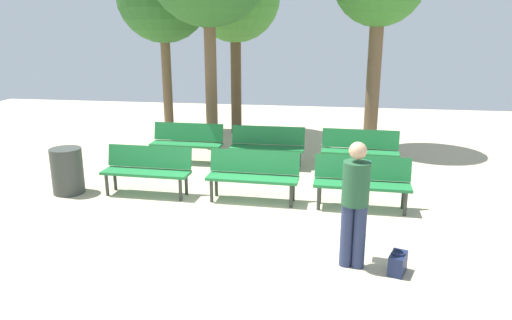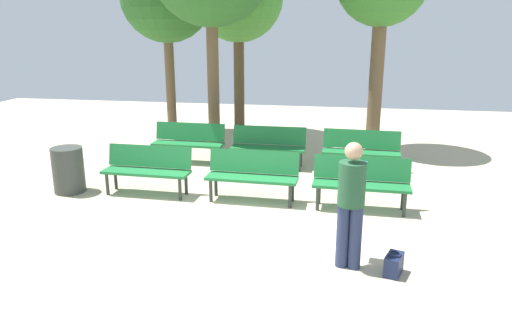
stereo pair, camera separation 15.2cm
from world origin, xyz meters
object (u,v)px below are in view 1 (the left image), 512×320
(bench_r0_c2, at_px, (362,179))
(bench_r1_c2, at_px, (360,148))
(handbag, at_px, (398,263))
(trash_bin, at_px, (67,171))
(bench_r1_c0, at_px, (187,140))
(bench_r1_c1, at_px, (267,144))
(bench_r0_c0, at_px, (147,167))
(bench_r0_c1, at_px, (253,173))
(visitor_with_backpack, at_px, (355,197))

(bench_r0_c2, height_order, bench_r1_c2, same)
(handbag, distance_m, trash_bin, 6.05)
(bench_r1_c0, relative_size, bench_r1_c1, 1.00)
(bench_r0_c2, relative_size, bench_r1_c1, 1.01)
(bench_r0_c0, bearing_deg, bench_r0_c1, 0.97)
(bench_r1_c1, bearing_deg, handbag, -62.95)
(bench_r1_c0, distance_m, visitor_with_backpack, 5.62)
(bench_r0_c0, distance_m, bench_r1_c0, 2.18)
(bench_r0_c0, distance_m, bench_r0_c2, 3.82)
(bench_r0_c2, distance_m, trash_bin, 5.30)
(visitor_with_backpack, height_order, trash_bin, visitor_with_backpack)
(bench_r0_c2, bearing_deg, visitor_with_backpack, -94.32)
(bench_r0_c0, height_order, visitor_with_backpack, visitor_with_backpack)
(bench_r1_c0, distance_m, handbag, 6.08)
(bench_r0_c0, bearing_deg, bench_r1_c0, 89.26)
(visitor_with_backpack, bearing_deg, bench_r1_c2, -85.26)
(trash_bin, bearing_deg, visitor_with_backpack, -21.68)
(bench_r0_c0, height_order, bench_r0_c1, same)
(bench_r1_c1, bearing_deg, visitor_with_backpack, -68.40)
(bench_r1_c1, bearing_deg, bench_r0_c2, -49.12)
(bench_r0_c0, bearing_deg, visitor_with_backpack, -29.61)
(bench_r0_c0, relative_size, bench_r1_c2, 1.00)
(bench_r0_c2, bearing_deg, handbag, -79.65)
(bench_r0_c1, height_order, visitor_with_backpack, visitor_with_backpack)
(bench_r0_c2, xyz_separation_m, bench_r1_c0, (-3.73, 2.28, 0.00))
(bench_r1_c2, distance_m, visitor_with_backpack, 4.30)
(bench_r1_c1, relative_size, trash_bin, 1.89)
(bench_r1_c2, bearing_deg, bench_r0_c2, -89.64)
(bench_r0_c1, xyz_separation_m, bench_r0_c2, (1.87, -0.08, 0.00))
(bench_r0_c0, relative_size, bench_r0_c1, 1.00)
(bench_r0_c0, bearing_deg, handbag, -27.46)
(bench_r1_c2, relative_size, handbag, 4.48)
(bench_r1_c1, distance_m, trash_bin, 4.10)
(handbag, bearing_deg, bench_r0_c0, 150.83)
(bench_r0_c2, xyz_separation_m, handbag, (0.34, -2.22, -0.37))
(bench_r1_c1, height_order, handbag, bench_r1_c1)
(bench_r0_c0, height_order, bench_r0_c2, same)
(bench_r1_c1, xyz_separation_m, visitor_with_backpack, (1.69, -4.30, 0.43))
(bench_r1_c1, bearing_deg, bench_r1_c0, 178.04)
(bench_r0_c2, bearing_deg, trash_bin, -177.70)
(bench_r0_c0, relative_size, bench_r0_c2, 1.00)
(bench_r1_c0, height_order, trash_bin, bench_r1_c0)
(bench_r0_c1, distance_m, bench_r1_c1, 2.13)
(bench_r0_c1, distance_m, handbag, 3.21)
(visitor_with_backpack, bearing_deg, bench_r0_c2, -87.30)
(bench_r0_c0, relative_size, trash_bin, 1.91)
(handbag, bearing_deg, bench_r1_c0, 132.15)
(bench_r0_c0, relative_size, visitor_with_backpack, 0.98)
(bench_r0_c2, relative_size, bench_r1_c0, 1.00)
(bench_r1_c1, distance_m, bench_r1_c2, 1.97)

